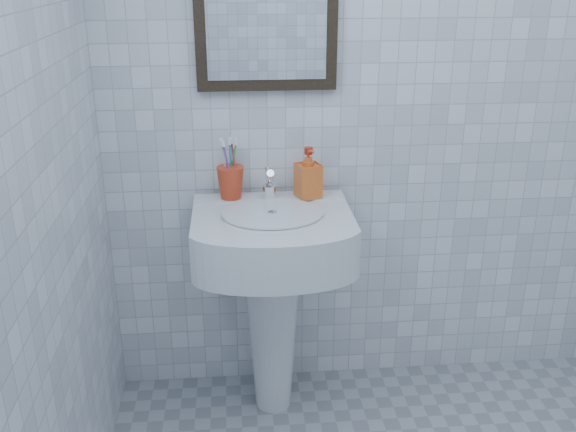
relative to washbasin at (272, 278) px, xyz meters
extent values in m
cube|color=white|center=(0.48, 0.21, 0.67)|extent=(2.20, 0.02, 2.50)
cone|color=white|center=(0.00, 0.02, -0.23)|extent=(0.22, 0.22, 0.70)
cube|color=white|center=(0.00, -0.03, 0.19)|extent=(0.56, 0.40, 0.17)
cube|color=white|center=(0.00, 0.13, 0.26)|extent=(0.56, 0.10, 0.03)
cylinder|color=white|center=(0.00, -0.06, 0.28)|extent=(0.35, 0.35, 0.01)
cylinder|color=white|center=(0.00, 0.10, 0.30)|extent=(0.05, 0.05, 0.05)
cylinder|color=white|center=(0.00, 0.09, 0.36)|extent=(0.03, 0.10, 0.08)
cylinder|color=white|center=(0.00, 0.12, 0.34)|extent=(0.03, 0.05, 0.09)
imported|color=#DB5315|center=(0.14, 0.11, 0.37)|extent=(0.11, 0.11, 0.19)
cube|color=black|center=(0.00, 0.20, 0.97)|extent=(0.50, 0.04, 0.62)
cube|color=white|center=(0.00, 0.18, 0.97)|extent=(0.42, 0.00, 0.54)
camera|label=1|loc=(-0.13, -2.12, 1.09)|focal=40.00mm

